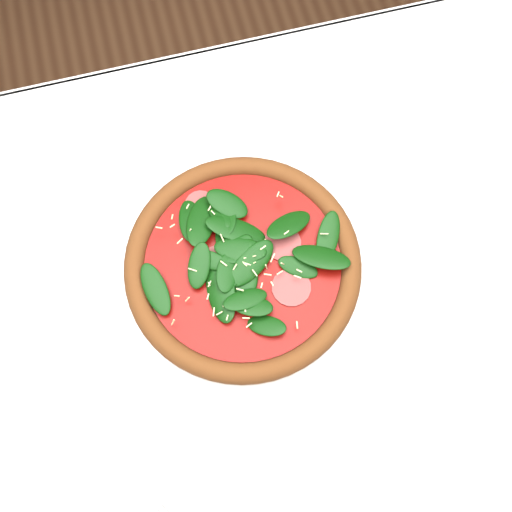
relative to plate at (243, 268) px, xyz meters
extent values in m
plane|color=brown|center=(0.00, -0.02, -0.76)|extent=(6.00, 6.00, 0.00)
cube|color=white|center=(0.00, -0.02, -0.03)|extent=(1.20, 0.80, 0.04)
cylinder|color=#513120|center=(0.54, 0.32, -0.40)|extent=(0.06, 0.06, 0.71)
cube|color=white|center=(0.00, 0.38, -0.12)|extent=(1.20, 0.01, 0.22)
cylinder|color=silver|center=(0.00, 0.00, 0.00)|extent=(0.38, 0.38, 0.01)
torus|color=silver|center=(0.00, 0.00, 0.00)|extent=(0.38, 0.38, 0.01)
cylinder|color=#935C23|center=(0.00, 0.00, 0.01)|extent=(0.40, 0.40, 0.01)
torus|color=#9E5524|center=(0.00, 0.00, 0.02)|extent=(0.40, 0.40, 0.03)
cylinder|color=#920B05|center=(0.00, 0.00, 0.02)|extent=(0.33, 0.33, 0.00)
cylinder|color=#963C3E|center=(0.00, 0.00, 0.02)|extent=(0.29, 0.29, 0.00)
ellipsoid|color=#0D3B0A|center=(0.00, 0.00, 0.03)|extent=(0.32, 0.32, 0.03)
cylinder|color=#F7EFA1|center=(0.00, 0.00, 0.04)|extent=(0.29, 0.29, 0.00)
cylinder|color=silver|center=(0.44, 0.26, 0.00)|extent=(0.14, 0.14, 0.01)
torus|color=silver|center=(0.44, 0.26, 0.00)|extent=(0.14, 0.14, 0.01)
camera|label=1|loc=(-0.04, -0.24, 0.76)|focal=40.00mm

